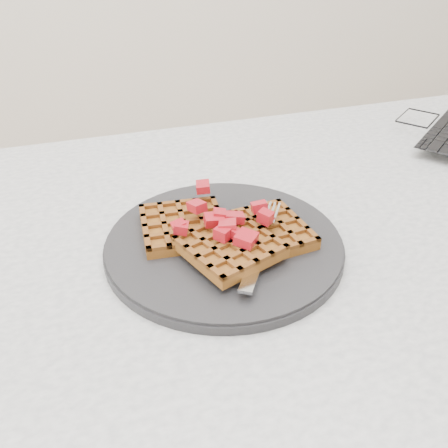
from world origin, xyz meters
name	(u,v)px	position (x,y,z in m)	size (l,w,h in m)	color
table	(295,287)	(0.00, 0.00, 0.64)	(1.20, 0.80, 0.75)	silver
plate	(224,245)	(-0.12, -0.02, 0.76)	(0.31, 0.31, 0.02)	black
waffles	(225,234)	(-0.12, -0.03, 0.78)	(0.21, 0.20, 0.03)	brown
strawberry_pile	(224,215)	(-0.12, -0.02, 0.80)	(0.15, 0.15, 0.02)	#8E010E
fork	(262,245)	(-0.08, -0.06, 0.77)	(0.02, 0.18, 0.02)	silver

